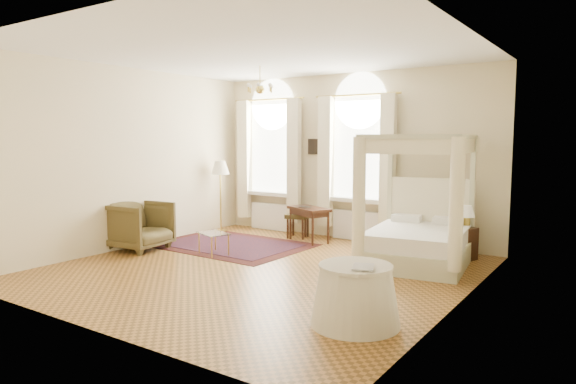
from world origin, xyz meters
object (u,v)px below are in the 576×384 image
stool (298,218)px  armchair (140,226)px  coffee_table (213,235)px  writing_desk (309,212)px  canopy_bed (418,235)px  nightstand (462,243)px  floor_lamp (220,171)px  side_table (355,295)px

stool → armchair: (-1.77, -2.56, 0.03)m
armchair → coffee_table: bearing=-77.9°
writing_desk → canopy_bed: bearing=-13.9°
stool → coffee_table: bearing=-100.3°
nightstand → writing_desk: 2.94m
stool → writing_desk: bearing=-28.0°
canopy_bed → floor_lamp: size_ratio=1.37×
canopy_bed → nightstand: bearing=57.0°
stool → armchair: armchair is taller
writing_desk → coffee_table: size_ratio=1.52×
floor_lamp → coffee_table: bearing=-51.8°
stool → side_table: (3.19, -3.78, -0.08)m
canopy_bed → nightstand: size_ratio=3.89×
armchair → coffee_table: size_ratio=1.44×
canopy_bed → armchair: size_ratio=2.19×
nightstand → stool: (-3.31, 0.03, 0.14)m
nightstand → writing_desk: size_ratio=0.54×
nightstand → stool: nightstand is taller
nightstand → coffee_table: 4.24m
nightstand → coffee_table: nightstand is taller
canopy_bed → floor_lamp: 4.68m
floor_lamp → side_table: size_ratio=1.57×
canopy_bed → writing_desk: (-2.41, 0.60, 0.10)m
nightstand → armchair: (-5.08, -2.53, 0.17)m
coffee_table → floor_lamp: (-1.39, 1.77, 0.96)m
canopy_bed → writing_desk: bearing=166.1°
armchair → coffee_table: 1.46m
canopy_bed → floor_lamp: (-4.58, 0.46, 0.84)m
writing_desk → floor_lamp: size_ratio=0.66×
writing_desk → floor_lamp: (-2.17, -0.13, 0.73)m
stool → armchair: 3.11m
side_table → nightstand: bearing=88.2°
canopy_bed → nightstand: canopy_bed is taller
nightstand → floor_lamp: 5.20m
armchair → floor_lamp: bearing=-5.7°
writing_desk → coffee_table: bearing=-112.2°
floor_lamp → side_table: bearing=-34.7°
stool → floor_lamp: (-1.77, -0.34, 0.90)m
nightstand → floor_lamp: floor_lamp is taller
writing_desk → coffee_table: writing_desk is taller
canopy_bed → writing_desk: size_ratio=2.08×
coffee_table → side_table: (3.57, -1.67, -0.02)m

